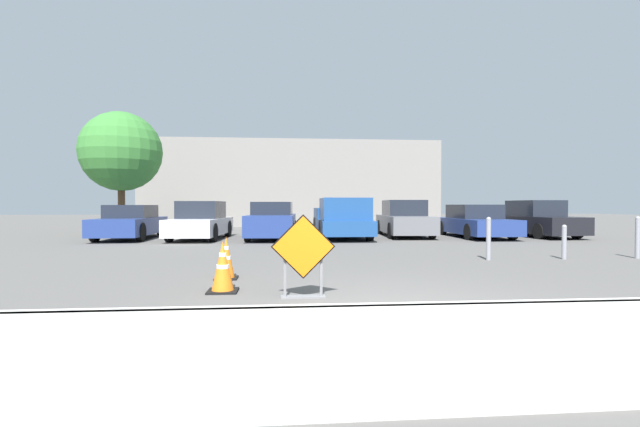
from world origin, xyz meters
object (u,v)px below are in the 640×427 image
(parked_car_nearest, at_px, (131,223))
(bollard_second, at_px, (564,241))
(traffic_cone_second, at_px, (226,258))
(pickup_truck, at_px, (342,220))
(bollard_nearest, at_px, (489,237))
(parked_car_sixth, at_px, (536,220))
(bollard_third, at_px, (638,236))
(road_closed_sign, at_px, (303,255))
(parked_car_second, at_px, (201,222))
(parked_car_fifth, at_px, (475,222))
(traffic_cone_nearest, at_px, (223,267))
(parked_car_fourth, at_px, (404,220))
(parked_car_third, at_px, (272,221))

(parked_car_nearest, relative_size, bollard_second, 5.23)
(traffic_cone_second, relative_size, pickup_truck, 0.14)
(pickup_truck, relative_size, bollard_nearest, 5.16)
(parked_car_sixth, xyz_separation_m, bollard_third, (-1.91, -7.44, -0.14))
(bollard_nearest, relative_size, bollard_third, 0.99)
(bollard_second, height_order, bollard_third, bollard_third)
(road_closed_sign, xyz_separation_m, parked_car_sixth, (10.52, 11.32, 0.07))
(parked_car_second, distance_m, bollard_second, 12.50)
(parked_car_nearest, xyz_separation_m, bollard_third, (14.97, -7.57, -0.08))
(traffic_cone_second, relative_size, parked_car_fifth, 0.16)
(traffic_cone_nearest, distance_m, parked_car_second, 10.82)
(parked_car_fourth, bearing_deg, bollard_nearest, 92.54)
(parked_car_nearest, bearing_deg, parked_car_fifth, 177.75)
(parked_car_fifth, relative_size, bollard_third, 4.42)
(parked_car_fifth, bearing_deg, parked_car_nearest, -0.13)
(traffic_cone_second, distance_m, parked_car_sixth, 15.24)
(pickup_truck, bearing_deg, parked_car_third, 0.11)
(traffic_cone_second, height_order, bollard_nearest, bollard_nearest)
(parked_car_third, height_order, bollard_third, parked_car_third)
(parked_car_nearest, xyz_separation_m, parked_car_third, (5.63, -0.34, 0.05))
(bollard_third, bearing_deg, traffic_cone_nearest, -161.23)
(road_closed_sign, xyz_separation_m, parked_car_fourth, (4.90, 11.88, 0.08))
(traffic_cone_nearest, relative_size, bollard_second, 0.92)
(traffic_cone_second, bearing_deg, bollard_nearest, 19.71)
(pickup_truck, height_order, parked_car_fifth, pickup_truck)
(traffic_cone_second, xyz_separation_m, parked_car_nearest, (-5.03, 9.73, 0.26))
(parked_car_fourth, relative_size, bollard_second, 5.32)
(parked_car_sixth, distance_m, bollard_nearest, 9.44)
(traffic_cone_second, relative_size, bollard_third, 0.72)
(parked_car_nearest, bearing_deg, parked_car_second, 171.93)
(parked_car_second, distance_m, pickup_truck, 5.62)
(parked_car_nearest, bearing_deg, parked_car_third, 175.49)
(parked_car_nearest, xyz_separation_m, parked_car_sixth, (16.88, -0.13, 0.06))
(parked_car_fifth, bearing_deg, road_closed_sign, 56.44)
(parked_car_sixth, bearing_deg, parked_car_third, -2.23)
(parked_car_third, bearing_deg, bollard_second, 138.64)
(road_closed_sign, xyz_separation_m, traffic_cone_second, (-1.32, 1.73, -0.25))
(bollard_third, bearing_deg, bollard_second, 180.00)
(bollard_nearest, bearing_deg, bollard_third, 0.00)
(parked_car_nearest, bearing_deg, road_closed_sign, 118.02)
(traffic_cone_nearest, height_order, bollard_second, bollard_second)
(traffic_cone_second, bearing_deg, traffic_cone_nearest, -85.06)
(traffic_cone_second, relative_size, bollard_second, 0.90)
(parked_car_sixth, relative_size, bollard_second, 5.19)
(pickup_truck, distance_m, parked_car_sixth, 8.44)
(parked_car_second, bearing_deg, road_closed_sign, 111.58)
(parked_car_nearest, relative_size, pickup_truck, 0.83)
(parked_car_fourth, xyz_separation_m, parked_car_fifth, (2.81, -0.73, -0.08))
(parked_car_nearest, distance_m, parked_car_sixth, 16.88)
(road_closed_sign, height_order, pickup_truck, pickup_truck)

